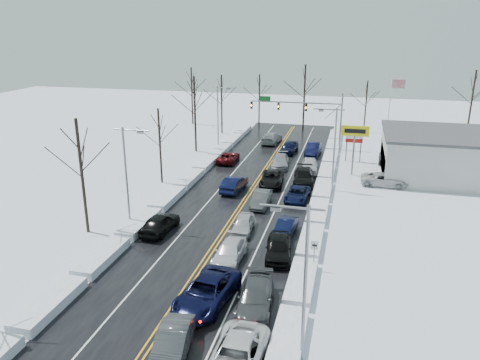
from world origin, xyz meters
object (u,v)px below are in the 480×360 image
(dealership_building, at_px, (473,157))
(tires_plus_sign, at_px, (355,134))
(traffic_signal_mast, at_px, (306,110))
(flagpole, at_px, (391,108))
(oncoming_car_0, at_px, (234,191))

(dealership_building, bearing_deg, tires_plus_sign, -171.53)
(traffic_signal_mast, relative_size, flagpole, 1.33)
(tires_plus_sign, relative_size, dealership_building, 0.29)
(traffic_signal_mast, height_order, oncoming_car_0, traffic_signal_mast)
(flagpole, bearing_deg, oncoming_car_0, -126.66)
(traffic_signal_mast, xyz_separation_m, oncoming_car_0, (-5.22, -20.76, -5.48))
(tires_plus_sign, relative_size, oncoming_car_0, 1.23)
(flagpole, bearing_deg, traffic_signal_mast, -170.27)
(flagpole, height_order, dealership_building, flagpole)
(dealership_building, distance_m, oncoming_car_0, 28.04)
(tires_plus_sign, distance_m, flagpole, 14.79)
(traffic_signal_mast, xyz_separation_m, tires_plus_sign, (7.05, -12.00, -0.49))
(tires_plus_sign, height_order, flagpole, flagpole)
(flagpole, xyz_separation_m, dealership_building, (8.80, -12.00, -3.27))
(oncoming_car_0, bearing_deg, dealership_building, -152.48)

